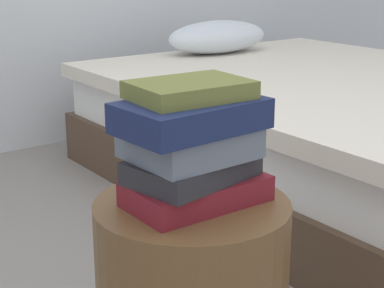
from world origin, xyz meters
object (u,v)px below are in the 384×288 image
object	(u,v)px
book_charcoal	(193,169)
book_navy	(191,116)
book_slate	(189,143)
book_olive	(189,90)
book_maroon	(197,191)
bed	(334,131)

from	to	relation	value
book_charcoal	book_navy	world-z (taller)	book_navy
book_slate	book_olive	distance (m)	0.11
book_slate	book_olive	bearing A→B (deg)	9.66
book_navy	book_slate	bearing A→B (deg)	66.07
book_maroon	book_charcoal	bearing A→B (deg)	172.53
book_maroon	book_olive	xyz separation A→B (m)	(-0.01, 0.01, 0.21)
bed	book_olive	bearing A→B (deg)	-150.28
bed	book_slate	xyz separation A→B (m)	(-1.27, -0.69, 0.34)
book_navy	book_maroon	bearing A→B (deg)	14.45
book_charcoal	book_navy	distance (m)	0.11
book_charcoal	book_maroon	bearing A→B (deg)	-17.95
book_charcoal	book_olive	bearing A→B (deg)	89.02
book_olive	book_charcoal	bearing A→B (deg)	-77.81
bed	book_olive	xyz separation A→B (m)	(-1.27, -0.69, 0.45)
book_olive	book_slate	bearing A→B (deg)	-165.22
bed	book_olive	world-z (taller)	book_olive
bed	book_navy	xyz separation A→B (m)	(-1.28, -0.71, 0.40)
book_charcoal	book_slate	distance (m)	0.05
book_maroon	book_charcoal	size ratio (longest dim) A/B	1.12
book_olive	bed	bearing A→B (deg)	32.37
book_maroon	book_navy	distance (m)	0.16
bed	book_charcoal	size ratio (longest dim) A/B	8.16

